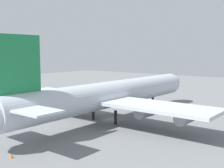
{
  "coord_description": "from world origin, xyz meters",
  "views": [
    {
      "loc": [
        -54.29,
        -42.93,
        16.52
      ],
      "look_at": [
        0.0,
        0.0,
        8.73
      ],
      "focal_mm": 46.41,
      "sensor_mm": 36.0,
      "label": 1
    }
  ],
  "objects": [
    {
      "name": "safety_cone_tail",
      "position": [
        -29.89,
        -3.68,
        0.38
      ],
      "size": [
        0.53,
        0.53,
        0.75
      ],
      "primitive_type": "cone",
      "color": "orange",
      "rests_on": "ground_plane"
    },
    {
      "name": "safety_cone_nose",
      "position": [
        29.89,
        -2.21,
        0.36
      ],
      "size": [
        0.51,
        0.51,
        0.73
      ],
      "primitive_type": "cone",
      "color": "orange",
      "rests_on": "ground_plane"
    },
    {
      "name": "cargo_airplane",
      "position": [
        -0.3,
        0.0,
        6.19
      ],
      "size": [
        66.43,
        53.48,
        19.4
      ],
      "color": "silver",
      "rests_on": "ground_plane"
    },
    {
      "name": "pushback_tractor",
      "position": [
        16.25,
        30.04,
        1.12
      ],
      "size": [
        4.36,
        5.21,
        2.18
      ],
      "color": "#2D5193",
      "rests_on": "ground_plane"
    },
    {
      "name": "ground_plane",
      "position": [
        0.0,
        0.0,
        0.0
      ],
      "size": [
        265.73,
        265.73,
        0.0
      ],
      "primitive_type": "plane",
      "color": "slate"
    }
  ]
}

